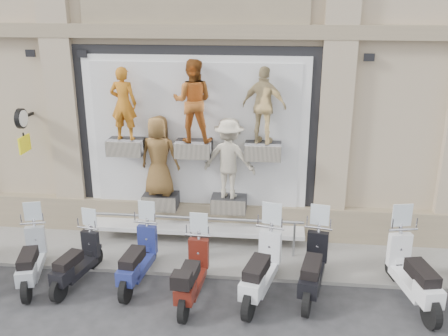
{
  "coord_description": "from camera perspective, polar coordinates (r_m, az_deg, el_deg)",
  "views": [
    {
      "loc": [
        1.83,
        -7.97,
        5.53
      ],
      "look_at": [
        0.76,
        1.9,
        2.13
      ],
      "focal_mm": 40.0,
      "sensor_mm": 36.0,
      "label": 1
    }
  ],
  "objects": [
    {
      "name": "sidewalk",
      "position": [
        11.61,
        -3.67,
        -9.34
      ],
      "size": [
        16.0,
        2.2,
        0.08
      ],
      "primitive_type": "cube",
      "color": "gray",
      "rests_on": "ground"
    },
    {
      "name": "scooter_g",
      "position": [
        9.63,
        4.3,
        -10.2
      ],
      "size": [
        1.11,
        2.19,
        1.71
      ],
      "primitive_type": null,
      "rotation": [
        0.0,
        0.0,
        -0.24
      ],
      "color": "silver",
      "rests_on": "ground"
    },
    {
      "name": "scooter_c",
      "position": [
        10.81,
        -21.29,
        -8.65
      ],
      "size": [
        1.04,
        1.96,
        1.53
      ],
      "primitive_type": null,
      "rotation": [
        0.0,
        0.0,
        0.28
      ],
      "color": "#9EA3AB",
      "rests_on": "ground"
    },
    {
      "name": "scooter_e",
      "position": [
        10.23,
        -9.88,
        -9.08
      ],
      "size": [
        0.73,
        1.95,
        1.55
      ],
      "primitive_type": null,
      "rotation": [
        0.0,
        0.0,
        -0.09
      ],
      "color": "navy",
      "rests_on": "ground"
    },
    {
      "name": "scooter_i",
      "position": [
        10.1,
        20.96,
        -9.98
      ],
      "size": [
        1.05,
        2.21,
        1.73
      ],
      "primitive_type": null,
      "rotation": [
        0.0,
        0.0,
        0.21
      ],
      "color": "white",
      "rests_on": "ground"
    },
    {
      "name": "scooter_f",
      "position": [
        9.58,
        -3.68,
        -10.9
      ],
      "size": [
        0.68,
        1.94,
        1.55
      ],
      "primitive_type": null,
      "rotation": [
        0.0,
        0.0,
        -0.06
      ],
      "color": "#4F150D",
      "rests_on": "ground"
    },
    {
      "name": "shop_vitrine",
      "position": [
        11.28,
        -2.95,
        2.88
      ],
      "size": [
        5.6,
        0.87,
        4.3
      ],
      "color": "black",
      "rests_on": "ground"
    },
    {
      "name": "ground",
      "position": [
        9.87,
        -5.79,
        -15.27
      ],
      "size": [
        90.0,
        90.0,
        0.0
      ],
      "primitive_type": "plane",
      "color": "#2A2A2D",
      "rests_on": "ground"
    },
    {
      "name": "clock_sign_bracket",
      "position": [
        12.22,
        -22.05,
        4.61
      ],
      "size": [
        0.1,
        0.8,
        1.02
      ],
      "color": "black",
      "rests_on": "ground"
    },
    {
      "name": "scooter_h",
      "position": [
        9.86,
        10.23,
        -9.97
      ],
      "size": [
        0.96,
        2.08,
        1.63
      ],
      "primitive_type": null,
      "rotation": [
        0.0,
        0.0,
        -0.19
      ],
      "color": "black",
      "rests_on": "ground"
    },
    {
      "name": "guard_rail",
      "position": [
        11.33,
        -3.8,
        -7.69
      ],
      "size": [
        5.06,
        0.1,
        0.93
      ],
      "primitive_type": null,
      "color": "#9EA0A5",
      "rests_on": "ground"
    },
    {
      "name": "scooter_d",
      "position": [
        10.51,
        -16.6,
        -9.23
      ],
      "size": [
        0.86,
        1.83,
        1.43
      ],
      "primitive_type": null,
      "rotation": [
        0.0,
        0.0,
        -0.2
      ],
      "color": "black",
      "rests_on": "ground"
    }
  ]
}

